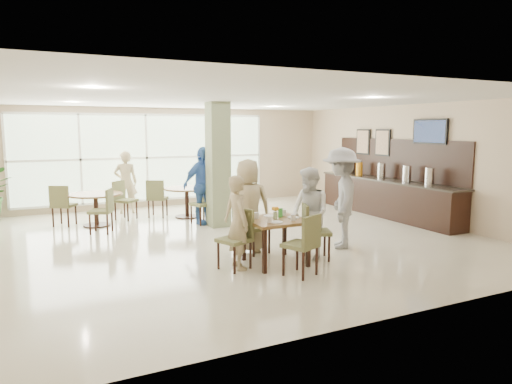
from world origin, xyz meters
name	(u,v)px	position (x,y,z in m)	size (l,w,h in m)	color
ground	(222,239)	(0.00, 0.00, 0.00)	(10.00, 10.00, 0.00)	beige
room_shell	(221,155)	(0.00, 0.00, 1.70)	(10.00, 10.00, 10.00)	white
window_bank	(147,158)	(-0.50, 4.46, 1.40)	(7.00, 0.04, 7.00)	silver
column	(218,165)	(0.40, 1.20, 1.40)	(0.45, 0.45, 2.80)	#78815A
main_table	(275,225)	(0.19, -1.96, 0.65)	(0.94, 0.94, 0.75)	brown
round_table_left	(96,200)	(-2.13, 2.43, 0.59)	(1.19, 1.19, 0.75)	brown
round_table_right	(187,194)	(0.06, 2.53, 0.58)	(1.12, 1.12, 0.75)	brown
chairs_main_table	(276,235)	(0.21, -1.97, 0.47)	(2.07, 2.00, 0.95)	brown
chairs_table_left	(97,205)	(-2.10, 2.42, 0.47)	(2.03, 1.87, 0.95)	brown
chairs_table_right	(190,198)	(0.13, 2.50, 0.47)	(2.06, 2.03, 0.95)	brown
tabletop_clutter	(277,215)	(0.21, -1.97, 0.81)	(0.72, 0.70, 0.21)	white
buffet_counter	(386,194)	(4.70, 0.51, 0.55)	(0.64, 4.70, 1.95)	black
wall_tv	(430,131)	(4.94, -0.60, 2.15)	(0.06, 1.00, 0.58)	black
framed_art_a	(383,143)	(4.95, 1.00, 1.85)	(0.05, 0.55, 0.70)	black
framed_art_b	(363,142)	(4.95, 1.80, 1.85)	(0.05, 0.55, 0.70)	black
teen_left	(238,222)	(-0.46, -1.93, 0.75)	(0.55, 0.36, 1.50)	tan
teen_far	(248,206)	(0.09, -1.10, 0.85)	(0.83, 0.45, 1.69)	tan
teen_right	(310,213)	(0.88, -1.90, 0.78)	(0.76, 0.59, 1.57)	white
teen_standing	(341,198)	(1.78, -1.56, 0.94)	(1.21, 0.70, 1.88)	#99999B
adult_a	(203,186)	(0.16, 1.59, 0.90)	(1.06, 0.60, 1.81)	#3D6CB9
adult_b	(219,180)	(0.96, 2.65, 0.89)	(1.65, 0.71, 1.78)	white
adult_standing	(126,182)	(-1.23, 3.74, 0.82)	(0.60, 0.39, 1.64)	tan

